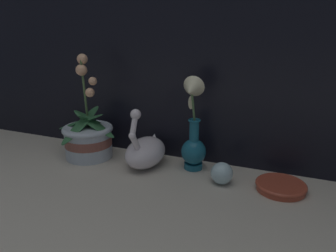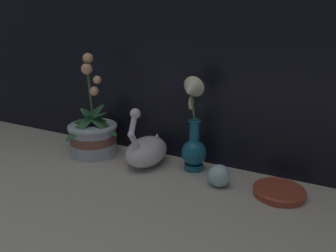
# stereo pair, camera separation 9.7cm
# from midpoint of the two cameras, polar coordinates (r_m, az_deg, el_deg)

# --- Properties ---
(ground_plane) EXTENTS (2.80, 2.80, 0.00)m
(ground_plane) POSITION_cam_midpoint_polar(r_m,az_deg,el_deg) (1.02, 0.70, -10.09)
(ground_plane) COLOR #BCB2A3
(orchid_potted_plant) EXTENTS (0.24, 0.23, 0.37)m
(orchid_potted_plant) POSITION_cam_midpoint_polar(r_m,az_deg,el_deg) (1.23, -10.74, -1.40)
(orchid_potted_plant) COLOR #B2BCCC
(orchid_potted_plant) RESTS_ON ground_plane
(swan_figurine) EXTENTS (0.12, 0.21, 0.22)m
(swan_figurine) POSITION_cam_midpoint_polar(r_m,az_deg,el_deg) (1.13, -1.22, -4.18)
(swan_figurine) COLOR white
(swan_figurine) RESTS_ON ground_plane
(blue_vase) EXTENTS (0.08, 0.11, 0.32)m
(blue_vase) POSITION_cam_midpoint_polar(r_m,az_deg,el_deg) (1.07, 7.01, -2.01)
(blue_vase) COLOR #195B75
(blue_vase) RESTS_ON ground_plane
(glass_sphere) EXTENTS (0.07, 0.07, 0.07)m
(glass_sphere) POSITION_cam_midpoint_polar(r_m,az_deg,el_deg) (1.01, 11.64, -8.50)
(glass_sphere) COLOR silver
(glass_sphere) RESTS_ON ground_plane
(amber_dish) EXTENTS (0.15, 0.15, 0.02)m
(amber_dish) POSITION_cam_midpoint_polar(r_m,az_deg,el_deg) (1.02, 21.46, -10.58)
(amber_dish) COLOR #A8422D
(amber_dish) RESTS_ON ground_plane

